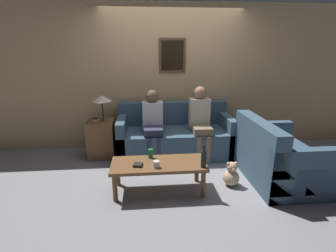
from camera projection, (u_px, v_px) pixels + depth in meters
The scene contains 13 objects.
ground_plane at pixel (178, 165), 4.26m from camera, with size 16.00×16.00×0.00m, color gray.
wall_back at pixel (172, 78), 4.84m from camera, with size 9.00×0.08×2.60m.
couch_main at pixel (175, 137), 4.67m from camera, with size 1.97×0.90×0.89m.
couch_side at pixel (277, 159), 3.74m from camera, with size 0.90×1.31×0.89m.
coffee_table at pixel (159, 167), 3.42m from camera, with size 1.23×0.53×0.40m.
side_table_with_lamp at pixel (101, 136), 4.53m from camera, with size 0.45×0.45×1.08m.
wine_bottle at pixel (204, 159), 3.25m from camera, with size 0.07×0.07×0.30m.
drinking_glass at pixel (156, 164), 3.26m from camera, with size 0.08×0.08×0.09m.
book_stack at pixel (138, 165), 3.31m from camera, with size 0.13×0.13×0.03m.
soda_can at pixel (150, 153), 3.55m from camera, with size 0.07×0.07×0.12m.
person_left at pixel (153, 121), 4.38m from camera, with size 0.34×0.57×1.17m.
person_right at pixel (200, 119), 4.44m from camera, with size 0.34×0.58×1.21m.
teddy_bear at pixel (231, 175), 3.62m from camera, with size 0.22×0.22×0.35m.
Camera 1 is at (-0.53, -3.85, 1.85)m, focal length 28.00 mm.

